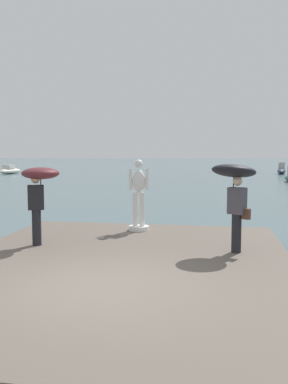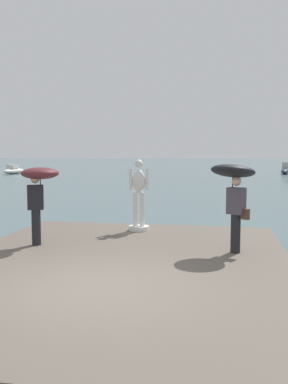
{
  "view_description": "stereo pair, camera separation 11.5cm",
  "coord_description": "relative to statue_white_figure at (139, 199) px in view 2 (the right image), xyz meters",
  "views": [
    {
      "loc": [
        1.92,
        -6.55,
        2.63
      ],
      "look_at": [
        0.0,
        4.94,
        1.55
      ],
      "focal_mm": 38.44,
      "sensor_mm": 36.0,
      "label": 1
    },
    {
      "loc": [
        2.03,
        -6.53,
        2.63
      ],
      "look_at": [
        0.0,
        4.94,
        1.55
      ],
      "focal_mm": 38.44,
      "sensor_mm": 36.0,
      "label": 2
    }
  ],
  "objects": [
    {
      "name": "onlooker_left",
      "position": [
        -2.05,
        -2.28,
        0.57
      ],
      "size": [
        1.19,
        1.19,
        1.92
      ],
      "color": "black",
      "rests_on": "pier"
    },
    {
      "name": "onlooker_right",
      "position": [
        2.61,
        -2.22,
        0.65
      ],
      "size": [
        1.39,
        1.4,
        2.06
      ],
      "color": "black",
      "rests_on": "pier"
    },
    {
      "name": "ground_plane",
      "position": [
        0.19,
        34.86,
        -1.33
      ],
      "size": [
        400.0,
        400.0,
        0.0
      ],
      "primitive_type": "plane",
      "color": "#4C666B"
    },
    {
      "name": "boat_leftward",
      "position": [
        11.18,
        45.28,
        -0.83
      ],
      "size": [
        1.89,
        4.95,
        1.55
      ],
      "color": "#2D384C",
      "rests_on": "ground"
    },
    {
      "name": "statue_white_figure",
      "position": [
        0.0,
        0.0,
        0.0
      ],
      "size": [
        0.6,
        0.6,
        2.07
      ],
      "color": "white",
      "rests_on": "pier"
    },
    {
      "name": "pier",
      "position": [
        0.19,
        -3.52,
        -1.13
      ],
      "size": [
        7.3,
        9.25,
        0.4
      ],
      "primitive_type": "cube",
      "color": "#60564C",
      "rests_on": "ground"
    },
    {
      "name": "boat_far",
      "position": [
        -24.35,
        39.05,
        -0.88
      ],
      "size": [
        1.67,
        4.68,
        1.2
      ],
      "color": "silver",
      "rests_on": "ground"
    }
  ]
}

